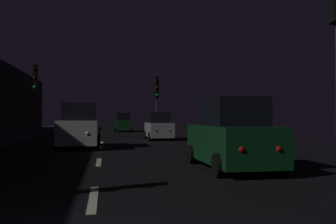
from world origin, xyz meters
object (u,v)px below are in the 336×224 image
(car_approaching_headlights, at_px, (79,127))
(car_distant_taillights, at_px, (123,123))
(traffic_light_far_right, at_px, (157,93))
(car_parked_right_near, at_px, (232,137))
(car_parked_right_far, at_px, (159,127))
(traffic_light_far_left, at_px, (35,85))

(car_approaching_headlights, xyz_separation_m, car_distant_taillights, (3.21, 21.47, -0.08))
(traffic_light_far_right, distance_m, car_approaching_headlights, 14.12)
(car_approaching_headlights, height_order, car_parked_right_near, car_approaching_headlights)
(traffic_light_far_right, xyz_separation_m, car_parked_right_far, (-0.80, -6.71, -2.86))
(car_distant_taillights, xyz_separation_m, car_parked_right_far, (1.71, -15.56, -0.07))
(traffic_light_far_left, xyz_separation_m, car_parked_right_far, (8.48, -1.86, -2.97))
(traffic_light_far_right, relative_size, traffic_light_far_left, 0.97)
(traffic_light_far_left, bearing_deg, car_distant_taillights, 149.47)
(car_parked_right_near, height_order, car_parked_right_far, car_parked_right_near)
(traffic_light_far_left, height_order, car_distant_taillights, traffic_light_far_left)
(car_parked_right_near, bearing_deg, traffic_light_far_right, -2.17)
(traffic_light_far_right, bearing_deg, car_distant_taillights, -175.74)
(traffic_light_far_left, bearing_deg, car_parked_right_far, 73.44)
(traffic_light_far_left, distance_m, car_approaching_headlights, 8.99)
(traffic_light_far_right, bearing_deg, car_parked_right_near, -13.76)
(car_approaching_headlights, distance_m, car_distant_taillights, 21.71)
(car_parked_right_near, bearing_deg, car_distant_taillights, 3.26)
(car_parked_right_far, bearing_deg, car_approaching_headlights, 140.20)
(car_approaching_headlights, distance_m, car_parked_right_near, 9.88)
(car_distant_taillights, distance_m, car_parked_right_far, 15.65)
(car_approaching_headlights, relative_size, car_parked_right_near, 1.08)
(traffic_light_far_left, bearing_deg, car_parked_right_near, 23.24)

